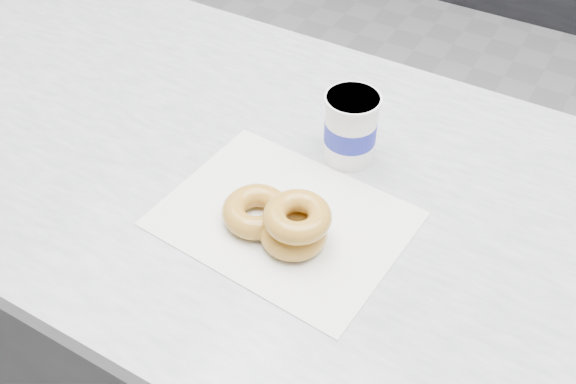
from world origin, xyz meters
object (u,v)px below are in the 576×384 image
(counter, at_px, (291,340))
(coffee_cup, at_px, (351,127))
(donut_single, at_px, (257,211))
(donut_stack, at_px, (295,225))

(counter, bearing_deg, coffee_cup, 60.39)
(coffee_cup, bearing_deg, donut_single, -103.60)
(donut_single, bearing_deg, coffee_cup, 75.09)
(counter, xyz_separation_m, donut_stack, (0.07, -0.11, 0.48))
(donut_stack, bearing_deg, donut_single, 173.56)
(coffee_cup, bearing_deg, counter, -118.29)
(counter, height_order, coffee_cup, coffee_cup)
(donut_single, distance_m, coffee_cup, 0.20)
(counter, height_order, donut_single, donut_single)
(counter, relative_size, donut_stack, 24.72)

